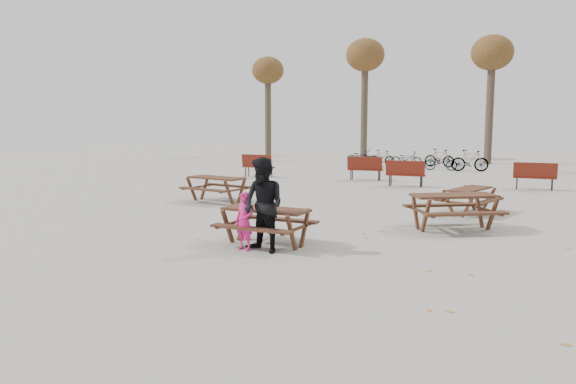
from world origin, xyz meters
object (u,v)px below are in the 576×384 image
at_px(main_picnic_table, 266,217).
at_px(picnic_table_north, 216,189).
at_px(soda_bottle, 255,206).
at_px(child, 244,221).
at_px(picnic_table_far, 469,201).
at_px(adult, 264,205).
at_px(food_tray, 258,208).
at_px(picnic_table_east, 453,212).

height_order(main_picnic_table, picnic_table_north, picnic_table_north).
relative_size(soda_bottle, child, 0.15).
distance_m(soda_bottle, picnic_table_far, 6.99).
bearing_deg(main_picnic_table, adult, -64.62).
bearing_deg(food_tray, picnic_table_north, 132.24).
height_order(adult, picnic_table_north, adult).
relative_size(food_tray, picnic_table_far, 0.11).
distance_m(soda_bottle, picnic_table_north, 6.49).
xyz_separation_m(soda_bottle, picnic_table_north, (-4.30, 4.84, -0.45)).
bearing_deg(picnic_table_far, picnic_table_east, -165.20).
bearing_deg(main_picnic_table, child, -104.46).
distance_m(child, adult, 0.55).
height_order(child, adult, adult).
relative_size(soda_bottle, picnic_table_far, 0.10).
bearing_deg(picnic_table_far, food_tray, 166.15).
relative_size(child, picnic_table_north, 0.63).
bearing_deg(picnic_table_east, picnic_table_far, 55.53).
distance_m(adult, picnic_table_north, 6.99).
xyz_separation_m(main_picnic_table, picnic_table_north, (-4.42, 4.62, -0.19)).
relative_size(main_picnic_table, soda_bottle, 10.59).
height_order(food_tray, picnic_table_east, picnic_table_east).
relative_size(food_tray, picnic_table_east, 0.09).
bearing_deg(picnic_table_north, adult, -41.59).
bearing_deg(food_tray, picnic_table_east, 48.36).
xyz_separation_m(main_picnic_table, soda_bottle, (-0.12, -0.22, 0.26)).
xyz_separation_m(child, picnic_table_east, (3.29, 4.07, -0.16)).
height_order(main_picnic_table, child, child).
distance_m(food_tray, adult, 0.54).
bearing_deg(child, soda_bottle, 94.63).
bearing_deg(soda_bottle, main_picnic_table, 61.26).
xyz_separation_m(food_tray, picnic_table_east, (3.23, 3.63, -0.37)).
bearing_deg(main_picnic_table, picnic_table_east, 47.89).
xyz_separation_m(main_picnic_table, food_tray, (-0.09, -0.16, 0.21)).
relative_size(main_picnic_table, picnic_table_north, 0.98).
bearing_deg(picnic_table_east, food_tray, -167.41).
distance_m(main_picnic_table, picnic_table_north, 6.40).
distance_m(adult, picnic_table_east, 4.97).
xyz_separation_m(main_picnic_table, picnic_table_east, (3.14, 3.48, -0.16)).
xyz_separation_m(picnic_table_east, picnic_table_far, (-0.06, 2.50, -0.06)).
height_order(child, picnic_table_north, child).
xyz_separation_m(food_tray, picnic_table_far, (3.17, 6.13, -0.43)).
distance_m(main_picnic_table, picnic_table_far, 6.73).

